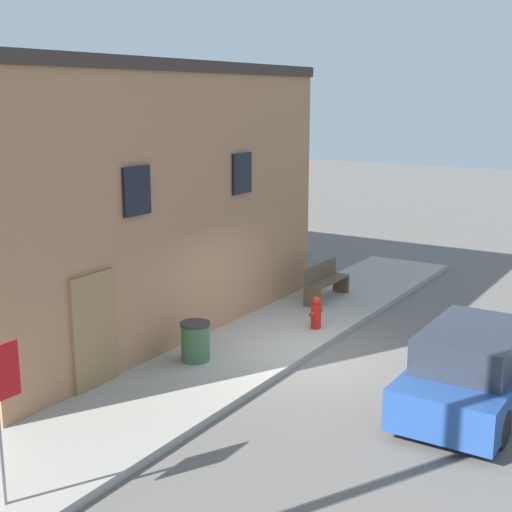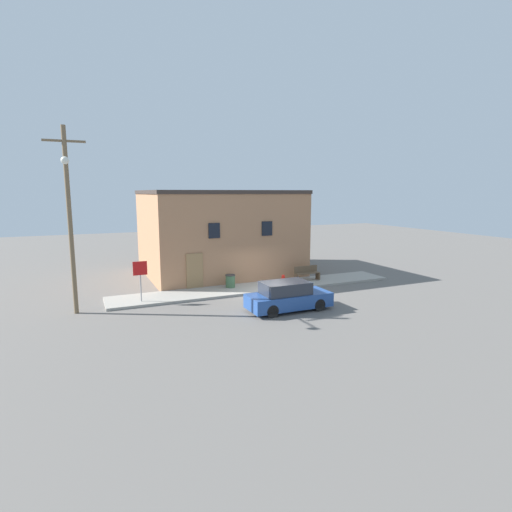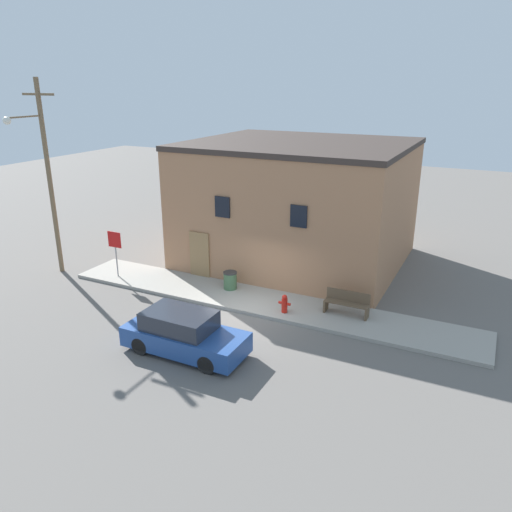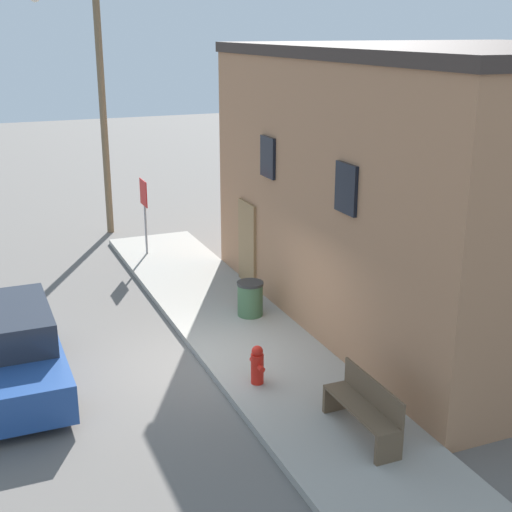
# 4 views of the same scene
# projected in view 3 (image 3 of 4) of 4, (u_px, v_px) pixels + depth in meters

# --- Properties ---
(ground_plane) EXTENTS (80.00, 80.00, 0.00)m
(ground_plane) POSITION_uv_depth(u_px,v_px,m) (246.00, 315.00, 19.26)
(ground_plane) COLOR #66605B
(sidewalk) EXTENTS (17.47, 2.45, 0.14)m
(sidewalk) POSITION_uv_depth(u_px,v_px,m) (260.00, 301.00, 20.27)
(sidewalk) COLOR #9E998E
(sidewalk) RESTS_ON ground
(brick_building) EXTENTS (10.02, 8.84, 5.87)m
(brick_building) POSITION_uv_depth(u_px,v_px,m) (299.00, 203.00, 24.31)
(brick_building) COLOR #A87551
(brick_building) RESTS_ON ground
(fire_hydrant) EXTENTS (0.48, 0.23, 0.72)m
(fire_hydrant) POSITION_uv_depth(u_px,v_px,m) (285.00, 304.00, 19.06)
(fire_hydrant) COLOR red
(fire_hydrant) RESTS_ON sidewalk
(stop_sign) EXTENTS (0.72, 0.06, 2.10)m
(stop_sign) POSITION_uv_depth(u_px,v_px,m) (115.00, 245.00, 22.22)
(stop_sign) COLOR gray
(stop_sign) RESTS_ON sidewalk
(bench) EXTENTS (1.69, 0.44, 0.91)m
(bench) POSITION_uv_depth(u_px,v_px,m) (347.00, 303.00, 18.86)
(bench) COLOR brown
(bench) RESTS_ON sidewalk
(trash_bin) EXTENTS (0.59, 0.59, 0.77)m
(trash_bin) POSITION_uv_depth(u_px,v_px,m) (230.00, 280.00, 21.21)
(trash_bin) COLOR #426642
(trash_bin) RESTS_ON sidewalk
(utility_pole) EXTENTS (1.80, 1.97, 8.71)m
(utility_pole) POSITION_uv_depth(u_px,v_px,m) (46.00, 171.00, 22.03)
(utility_pole) COLOR brown
(utility_pole) RESTS_ON ground
(parked_car) EXTENTS (4.14, 1.68, 1.44)m
(parked_car) POSITION_uv_depth(u_px,v_px,m) (184.00, 334.00, 16.40)
(parked_car) COLOR black
(parked_car) RESTS_ON ground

